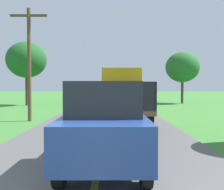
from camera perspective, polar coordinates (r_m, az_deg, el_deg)
name	(u,v)px	position (r m, az deg, el deg)	size (l,w,h in m)	color
banana_truck_near	(122,95)	(13.31, 2.22, -0.02)	(2.38, 5.82, 2.80)	#2D2D30
banana_truck_far	(112,91)	(25.18, 0.05, 0.92)	(2.38, 5.81, 2.80)	#2D2D30
utility_pole_roadside	(29,60)	(14.98, -17.77, 7.38)	(2.01, 0.20, 6.15)	brown
roadside_tree_mid_right	(26,60)	(27.54, -18.31, 7.32)	(3.97, 3.97, 6.35)	#4C3823
roadside_tree_far_left	(182,67)	(30.15, 15.19, 5.91)	(3.74, 3.74, 5.74)	#4C3823
following_car	(105,123)	(5.88, -1.64, -6.19)	(1.74, 4.10, 1.92)	navy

